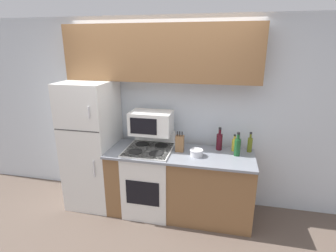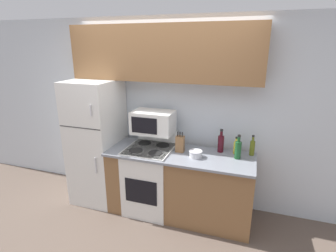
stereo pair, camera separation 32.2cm
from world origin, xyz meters
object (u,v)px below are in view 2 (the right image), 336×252
object	(u,v)px
refrigerator	(97,142)
bottle_cooking_spray	(236,147)
bowl	(196,154)
bottle_wine_red	(221,143)
bottle_olive_oil	(252,147)
knife_block	(180,144)
microwave	(153,122)
stove	(150,178)
bottle_wine_green	(238,149)

from	to	relation	value
refrigerator	bottle_cooking_spray	xyz separation A→B (m)	(1.90, 0.16, 0.10)
refrigerator	bowl	distance (m)	1.46
bottle_wine_red	bottle_olive_oil	size ratio (longest dim) A/B	1.15
knife_block	bottle_cooking_spray	xyz separation A→B (m)	(0.68, 0.17, -0.02)
bowl	bottle_cooking_spray	distance (m)	0.53
bowl	bottle_wine_red	bearing A→B (deg)	45.84
bowl	microwave	bearing A→B (deg)	163.33
microwave	bottle_wine_red	xyz separation A→B (m)	(0.89, 0.08, -0.21)
bottle_cooking_spray	stove	bearing A→B (deg)	-168.84
knife_block	refrigerator	bearing A→B (deg)	179.98
stove	bottle_wine_red	bearing A→B (deg)	13.53
refrigerator	stove	size ratio (longest dim) A/B	1.64
knife_block	bowl	xyz separation A→B (m)	(0.23, -0.10, -0.06)
knife_block	bottle_wine_green	xyz separation A→B (m)	(0.71, 0.02, 0.01)
microwave	bowl	bearing A→B (deg)	-16.67
refrigerator	knife_block	size ratio (longest dim) A/B	6.48
microwave	knife_block	world-z (taller)	microwave
refrigerator	microwave	world-z (taller)	refrigerator
bottle_wine_green	bottle_cooking_spray	world-z (taller)	bottle_wine_green
knife_block	bowl	world-z (taller)	knife_block
bottle_olive_oil	stove	bearing A→B (deg)	-169.91
bowl	bottle_olive_oil	distance (m)	0.70
bowl	bottle_cooking_spray	xyz separation A→B (m)	(0.45, 0.27, 0.04)
bottle_wine_green	bottle_cooking_spray	xyz separation A→B (m)	(-0.03, 0.14, -0.03)
stove	bottle_olive_oil	size ratio (longest dim) A/B	4.08
refrigerator	bottle_cooking_spray	world-z (taller)	refrigerator
stove	microwave	world-z (taller)	microwave
bottle_wine_red	bottle_cooking_spray	xyz separation A→B (m)	(0.19, -0.00, -0.03)
bowl	bottle_wine_green	bearing A→B (deg)	14.43
stove	refrigerator	bearing A→B (deg)	176.74
stove	microwave	bearing A→B (deg)	89.95
bottle_wine_green	bottle_wine_red	bearing A→B (deg)	146.91
refrigerator	knife_block	xyz separation A→B (m)	(1.22, -0.00, 0.12)
stove	bottle_wine_red	distance (m)	1.06
bottle_wine_green	bottle_cooking_spray	distance (m)	0.15
microwave	bottle_olive_oil	bearing A→B (deg)	4.28
bottle_wine_green	bottle_cooking_spray	bearing A→B (deg)	103.24
stove	bowl	distance (m)	0.78
refrigerator	bottle_olive_oil	xyz separation A→B (m)	(2.10, 0.18, 0.11)
bottle_wine_green	refrigerator	bearing A→B (deg)	-179.38
knife_block	bottle_wine_green	bearing A→B (deg)	1.72
bottle_olive_oil	bottle_cooking_spray	bearing A→B (deg)	-176.00
bottle_olive_oil	bowl	bearing A→B (deg)	-156.35
knife_block	bottle_olive_oil	distance (m)	0.89
knife_block	bottle_cooking_spray	bearing A→B (deg)	13.68
stove	bottle_cooking_spray	distance (m)	1.20
refrigerator	bowl	bearing A→B (deg)	-4.08
stove	bowl	bearing A→B (deg)	-5.15
stove	microwave	size ratio (longest dim) A/B	1.97
knife_block	bottle_olive_oil	size ratio (longest dim) A/B	1.03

